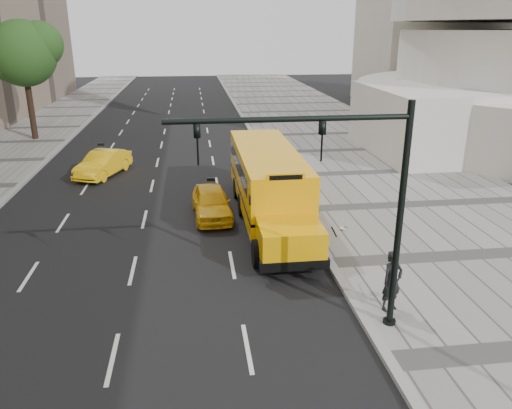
{
  "coord_description": "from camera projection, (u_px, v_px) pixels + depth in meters",
  "views": [
    {
      "loc": [
        1.3,
        -21.15,
        8.05
      ],
      "look_at": [
        3.5,
        -4.0,
        1.9
      ],
      "focal_mm": 35.0,
      "sensor_mm": 36.0,
      "label": 1
    }
  ],
  "objects": [
    {
      "name": "ground",
      "position": [
        167.0,
        218.0,
        22.31
      ],
      "size": [
        140.0,
        140.0,
        0.0
      ],
      "primitive_type": "plane",
      "color": "black",
      "rests_on": "ground"
    },
    {
      "name": "sidewalk_museum",
      "position": [
        422.0,
        205.0,
        23.72
      ],
      "size": [
        12.0,
        140.0,
        0.15
      ],
      "primitive_type": "cube",
      "color": "gray",
      "rests_on": "ground"
    },
    {
      "name": "curb_museum",
      "position": [
        299.0,
        211.0,
        23.0
      ],
      "size": [
        0.3,
        140.0,
        0.15
      ],
      "primitive_type": "cube",
      "color": "gray",
      "rests_on": "ground"
    },
    {
      "name": "tree_c",
      "position": [
        24.0,
        53.0,
        35.54
      ],
      "size": [
        5.26,
        4.68,
        8.65
      ],
      "color": "black",
      "rests_on": "ground"
    },
    {
      "name": "school_bus",
      "position": [
        268.0,
        179.0,
        21.95
      ],
      "size": [
        2.96,
        11.56,
        3.19
      ],
      "color": "#F9A905",
      "rests_on": "ground"
    },
    {
      "name": "taxi_near",
      "position": [
        212.0,
        202.0,
        22.26
      ],
      "size": [
        1.81,
        4.07,
        1.36
      ],
      "primitive_type": "imported",
      "rotation": [
        0.0,
        0.0,
        0.05
      ],
      "color": "yellow",
      "rests_on": "ground"
    },
    {
      "name": "taxi_far",
      "position": [
        103.0,
        164.0,
        28.49
      ],
      "size": [
        2.93,
        4.56,
        1.42
      ],
      "primitive_type": "imported",
      "rotation": [
        0.0,
        0.0,
        -0.36
      ],
      "color": "yellow",
      "rests_on": "ground"
    },
    {
      "name": "pedestrian",
      "position": [
        392.0,
        281.0,
        14.52
      ],
      "size": [
        0.78,
        0.63,
        1.85
      ],
      "primitive_type": "imported",
      "rotation": [
        0.0,
        0.0,
        0.32
      ],
      "color": "black",
      "rests_on": "sidewalk_museum"
    },
    {
      "name": "traffic_signal",
      "position": [
        350.0,
        193.0,
        12.65
      ],
      "size": [
        6.18,
        0.36,
        6.4
      ],
      "color": "black",
      "rests_on": "ground"
    }
  ]
}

